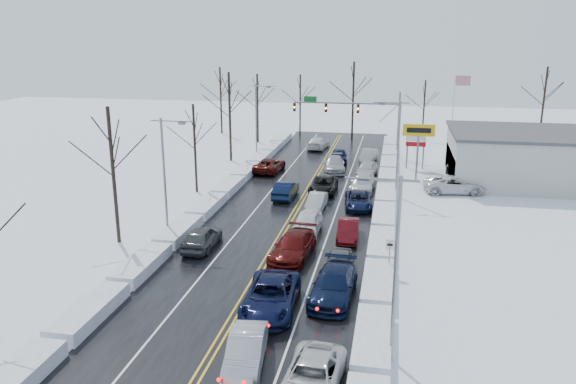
% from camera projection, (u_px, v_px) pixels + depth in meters
% --- Properties ---
extents(ground, '(160.00, 160.00, 0.00)m').
position_uv_depth(ground, '(287.00, 225.00, 45.07)').
color(ground, silver).
rests_on(ground, ground).
extents(road_surface, '(14.00, 84.00, 0.01)m').
position_uv_depth(road_surface, '(292.00, 217.00, 46.96)').
color(road_surface, black).
rests_on(road_surface, ground).
extents(snow_bank_left, '(1.80, 72.00, 0.80)m').
position_uv_depth(snow_bank_left, '(205.00, 212.00, 48.35)').
color(snow_bank_left, white).
rests_on(snow_bank_left, ground).
extents(snow_bank_right, '(1.80, 72.00, 0.80)m').
position_uv_depth(snow_bank_right, '(383.00, 223.00, 45.58)').
color(snow_bank_right, white).
rests_on(snow_bank_right, ground).
extents(traffic_signal_mast, '(13.28, 0.39, 8.00)m').
position_uv_depth(traffic_signal_mast, '(358.00, 112.00, 69.37)').
color(traffic_signal_mast, slate).
rests_on(traffic_signal_mast, ground).
extents(tires_plus_sign, '(3.20, 0.34, 6.00)m').
position_uv_depth(tires_plus_sign, '(419.00, 134.00, 56.89)').
color(tires_plus_sign, slate).
rests_on(tires_plus_sign, ground).
extents(used_vehicles_sign, '(2.20, 0.22, 4.65)m').
position_uv_depth(used_vehicles_sign, '(416.00, 140.00, 63.02)').
color(used_vehicles_sign, slate).
rests_on(used_vehicles_sign, ground).
extents(speed_limit_sign, '(0.55, 0.09, 2.35)m').
position_uv_depth(speed_limit_sign, '(390.00, 250.00, 35.58)').
color(speed_limit_sign, slate).
rests_on(speed_limit_sign, ground).
extents(flagpole, '(1.87, 1.20, 10.00)m').
position_uv_depth(flagpole, '(454.00, 108.00, 69.01)').
color(flagpole, silver).
rests_on(flagpole, ground).
extents(dealership_building, '(20.40, 12.40, 5.30)m').
position_uv_depth(dealership_building, '(552.00, 158.00, 56.97)').
color(dealership_building, '#AFAEAA').
rests_on(dealership_building, ground).
extents(streetlight_se, '(3.20, 0.25, 9.00)m').
position_uv_depth(streetlight_se, '(392.00, 255.00, 25.11)').
color(streetlight_se, slate).
rests_on(streetlight_se, ground).
extents(streetlight_ne, '(3.20, 0.25, 9.00)m').
position_uv_depth(streetlight_ne, '(396.00, 141.00, 51.55)').
color(streetlight_ne, slate).
rests_on(streetlight_ne, ground).
extents(streetlight_sw, '(3.20, 0.25, 9.00)m').
position_uv_depth(streetlight_sw, '(166.00, 168.00, 41.35)').
color(streetlight_sw, slate).
rests_on(streetlight_sw, ground).
extents(streetlight_nw, '(3.20, 0.25, 9.00)m').
position_uv_depth(streetlight_nw, '(258.00, 115.00, 67.79)').
color(streetlight_nw, slate).
rests_on(streetlight_nw, ground).
extents(tree_left_b, '(4.00, 4.00, 10.00)m').
position_uv_depth(tree_left_b, '(111.00, 149.00, 39.59)').
color(tree_left_b, '#2D231C').
rests_on(tree_left_b, ground).
extents(tree_left_c, '(3.40, 3.40, 8.50)m').
position_uv_depth(tree_left_c, '(194.00, 131.00, 52.92)').
color(tree_left_c, '#2D231C').
rests_on(tree_left_c, ground).
extents(tree_left_d, '(4.20, 4.20, 10.50)m').
position_uv_depth(tree_left_d, '(229.00, 100.00, 65.88)').
color(tree_left_d, '#2D231C').
rests_on(tree_left_d, ground).
extents(tree_left_e, '(3.80, 3.80, 9.50)m').
position_uv_depth(tree_left_e, '(257.00, 95.00, 77.33)').
color(tree_left_e, '#2D231C').
rests_on(tree_left_e, ground).
extents(tree_far_a, '(4.00, 4.00, 10.00)m').
position_uv_depth(tree_far_a, '(220.00, 87.00, 84.21)').
color(tree_far_a, '#2D231C').
rests_on(tree_far_a, ground).
extents(tree_far_b, '(3.60, 3.60, 9.00)m').
position_uv_depth(tree_far_b, '(300.00, 93.00, 83.16)').
color(tree_far_b, '#2D231C').
rests_on(tree_far_b, ground).
extents(tree_far_c, '(4.40, 4.40, 11.00)m').
position_uv_depth(tree_far_c, '(353.00, 86.00, 79.43)').
color(tree_far_c, '#2D231C').
rests_on(tree_far_c, ground).
extents(tree_far_d, '(3.40, 3.40, 8.50)m').
position_uv_depth(tree_far_d, '(425.00, 98.00, 79.50)').
color(tree_far_d, '#2D231C').
rests_on(tree_far_d, ground).
extents(tree_far_e, '(4.20, 4.20, 10.50)m').
position_uv_depth(tree_far_e, '(545.00, 90.00, 76.67)').
color(tree_far_e, '#2D231C').
rests_on(tree_far_e, ground).
extents(queued_car_1, '(2.17, 4.80, 1.53)m').
position_uv_depth(queued_car_1, '(246.00, 365.00, 26.13)').
color(queued_car_1, '#AFB1B7').
rests_on(queued_car_1, ground).
extents(queued_car_2, '(3.14, 6.26, 1.70)m').
position_uv_depth(queued_car_2, '(271.00, 310.00, 31.36)').
color(queued_car_2, black).
rests_on(queued_car_2, ground).
extents(queued_car_3, '(2.88, 6.02, 1.69)m').
position_uv_depth(queued_car_3, '(293.00, 258.00, 38.50)').
color(queued_car_3, '#470B09').
rests_on(queued_car_3, ground).
extents(queued_car_4, '(2.07, 5.04, 1.71)m').
position_uv_depth(queued_car_4, '(307.00, 234.00, 43.05)').
color(queued_car_4, white).
rests_on(queued_car_4, ground).
extents(queued_car_5, '(1.57, 4.15, 1.35)m').
position_uv_depth(queued_car_5, '(317.00, 209.00, 49.30)').
color(queued_car_5, '#B0B2B8').
rests_on(queued_car_5, ground).
extents(queued_car_6, '(2.45, 5.31, 1.47)m').
position_uv_depth(queued_car_6, '(323.00, 193.00, 54.28)').
color(queued_car_6, black).
rests_on(queued_car_6, ground).
extents(queued_car_7, '(2.98, 5.81, 1.61)m').
position_uv_depth(queued_car_7, '(334.00, 171.00, 62.59)').
color(queued_car_7, '#9FA1A6').
rests_on(queued_car_7, ground).
extents(queued_car_8, '(2.30, 4.67, 1.53)m').
position_uv_depth(queued_car_8, '(339.00, 162.00, 67.17)').
color(queued_car_8, black).
rests_on(queued_car_8, ground).
extents(queued_car_11, '(2.63, 5.89, 1.68)m').
position_uv_depth(queued_car_11, '(333.00, 298.00, 32.70)').
color(queued_car_11, black).
rests_on(queued_car_11, ground).
extents(queued_car_12, '(1.78, 4.38, 1.49)m').
position_uv_depth(queued_car_12, '(338.00, 275.00, 35.82)').
color(queued_car_12, '#474A4C').
rests_on(queued_car_12, ground).
extents(queued_car_13, '(1.66, 4.42, 1.44)m').
position_uv_depth(queued_car_13, '(348.00, 239.00, 42.08)').
color(queued_car_13, '#4A090E').
rests_on(queued_car_13, ground).
extents(queued_car_14, '(2.78, 5.14, 1.37)m').
position_uv_depth(queued_car_14, '(358.00, 208.00, 49.54)').
color(queued_car_14, black).
rests_on(queued_car_14, ground).
extents(queued_car_15, '(2.46, 5.48, 1.56)m').
position_uv_depth(queued_car_15, '(363.00, 190.00, 55.00)').
color(queued_car_15, silver).
rests_on(queued_car_15, ground).
extents(queued_car_16, '(2.43, 4.90, 1.61)m').
position_uv_depth(queued_car_16, '(366.00, 176.00, 60.42)').
color(queued_car_16, silver).
rests_on(queued_car_16, ground).
extents(queued_car_17, '(2.11, 4.79, 1.53)m').
position_uv_depth(queued_car_17, '(368.00, 162.00, 67.01)').
color(queued_car_17, gray).
rests_on(queued_car_17, ground).
extents(oncoming_car_0, '(1.81, 4.86, 1.58)m').
position_uv_depth(oncoming_car_0, '(286.00, 198.00, 52.58)').
color(oncoming_car_0, '#0B1533').
rests_on(oncoming_car_0, ground).
extents(oncoming_car_1, '(3.03, 5.75, 1.54)m').
position_uv_depth(oncoming_car_1, '(270.00, 172.00, 62.32)').
color(oncoming_car_1, '#460D09').
rests_on(oncoming_car_1, ground).
extents(oncoming_car_2, '(2.76, 5.68, 1.59)m').
position_uv_depth(oncoming_car_2, '(318.00, 149.00, 74.81)').
color(oncoming_car_2, silver).
rests_on(oncoming_car_2, ground).
extents(oncoming_car_3, '(2.00, 4.86, 1.65)m').
position_uv_depth(oncoming_car_3, '(202.00, 248.00, 40.34)').
color(oncoming_car_3, '#3D3F41').
rests_on(oncoming_car_3, ground).
extents(parked_car_0, '(6.14, 3.39, 1.63)m').
position_uv_depth(parked_car_0, '(454.00, 193.00, 54.18)').
color(parked_car_0, silver).
rests_on(parked_car_0, ground).
extents(parked_car_1, '(2.62, 5.42, 1.52)m').
position_uv_depth(parked_car_1, '(484.00, 187.00, 56.32)').
color(parked_car_1, '#3A3C3E').
rests_on(parked_car_1, ground).
extents(parked_car_2, '(2.51, 5.10, 1.67)m').
position_uv_depth(parked_car_2, '(455.00, 171.00, 62.54)').
color(parked_car_2, black).
rests_on(parked_car_2, ground).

